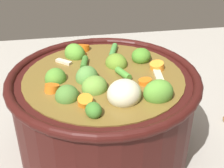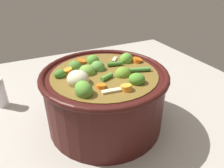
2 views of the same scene
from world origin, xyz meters
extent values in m
plane|color=#9E998E|center=(0.00, 0.00, 0.00)|extent=(1.10, 1.10, 0.00)
cylinder|color=#38110F|center=(0.00, 0.00, 0.07)|extent=(0.29, 0.29, 0.14)
torus|color=#38110F|center=(0.00, 0.00, 0.14)|extent=(0.31, 0.31, 0.01)
cylinder|color=brown|center=(0.00, 0.00, 0.08)|extent=(0.25, 0.25, 0.14)
ellipsoid|color=#568D3F|center=(-0.01, 0.03, 0.15)|extent=(0.05, 0.05, 0.04)
ellipsoid|color=olive|center=(0.04, -0.03, 0.15)|extent=(0.05, 0.04, 0.03)
ellipsoid|color=#69993A|center=(-0.04, 0.02, 0.15)|extent=(0.05, 0.05, 0.03)
ellipsoid|color=#3E7929|center=(-0.10, 0.03, 0.15)|extent=(0.03, 0.03, 0.02)
ellipsoid|color=#4C7D32|center=(-0.05, 0.06, 0.15)|extent=(0.04, 0.04, 0.03)
ellipsoid|color=#528D2F|center=(0.00, 0.07, 0.15)|extent=(0.05, 0.04, 0.03)
ellipsoid|color=#5A9832|center=(0.08, 0.04, 0.15)|extent=(0.05, 0.05, 0.03)
ellipsoid|color=#589632|center=(-0.07, -0.07, 0.15)|extent=(0.04, 0.05, 0.04)
ellipsoid|color=#4C8928|center=(0.05, -0.07, 0.15)|extent=(0.05, 0.05, 0.03)
cylinder|color=orange|center=(0.01, -0.09, 0.15)|extent=(0.03, 0.03, 0.02)
cylinder|color=orange|center=(-0.03, -0.06, 0.15)|extent=(0.03, 0.03, 0.01)
cylinder|color=orange|center=(-0.03, 0.08, 0.15)|extent=(0.03, 0.03, 0.02)
cylinder|color=orange|center=(0.11, 0.02, 0.15)|extent=(0.03, 0.03, 0.02)
cylinder|color=orange|center=(-0.08, 0.04, 0.15)|extent=(0.03, 0.02, 0.02)
ellipsoid|color=beige|center=(-0.07, -0.02, 0.16)|extent=(0.07, 0.07, 0.04)
cylinder|color=#3C752A|center=(0.04, 0.03, 0.15)|extent=(0.04, 0.02, 0.01)
cylinder|color=#4C9334|center=(-0.01, -0.03, 0.15)|extent=(0.03, 0.02, 0.01)
cylinder|color=#478D3C|center=(0.08, -0.03, 0.15)|extent=(0.05, 0.02, 0.01)
cube|color=beige|center=(-0.02, -0.08, 0.15)|extent=(0.04, 0.02, 0.01)
cube|color=beige|center=(0.06, 0.06, 0.15)|extent=(0.03, 0.03, 0.01)
camera|label=1|loc=(-0.42, 0.06, 0.38)|focal=48.64mm
camera|label=2|loc=(-0.18, -0.41, 0.37)|focal=33.89mm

